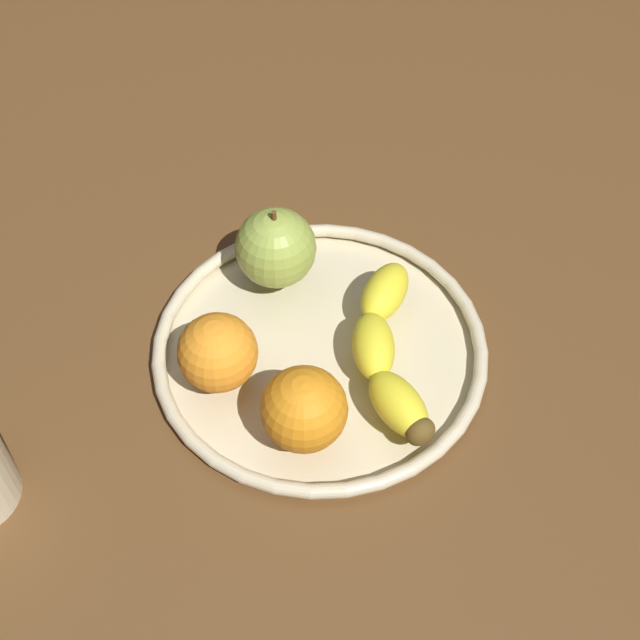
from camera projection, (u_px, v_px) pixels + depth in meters
ground_plane at (320, 368)px, 77.39cm from camera, size 165.35×165.35×4.00cm
fruit_bowl at (320, 348)px, 75.10cm from camera, size 28.35×28.35×1.80cm
banana at (387, 349)px, 71.78cm from camera, size 17.93×9.30×3.47cm
apple at (276, 248)px, 76.27cm from camera, size 7.06×7.06×7.86cm
orange_back_left at (218, 352)px, 69.76cm from camera, size 6.44×6.44×6.44cm
orange_front_left at (304, 409)px, 66.35cm from camera, size 6.68×6.68×6.68cm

